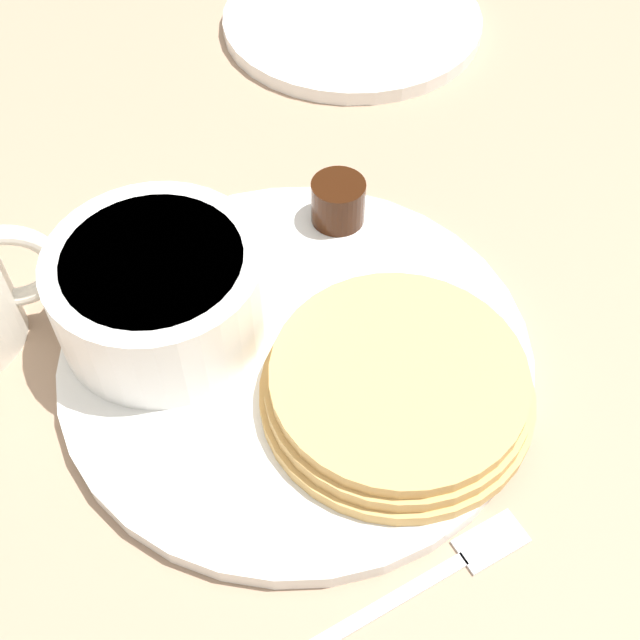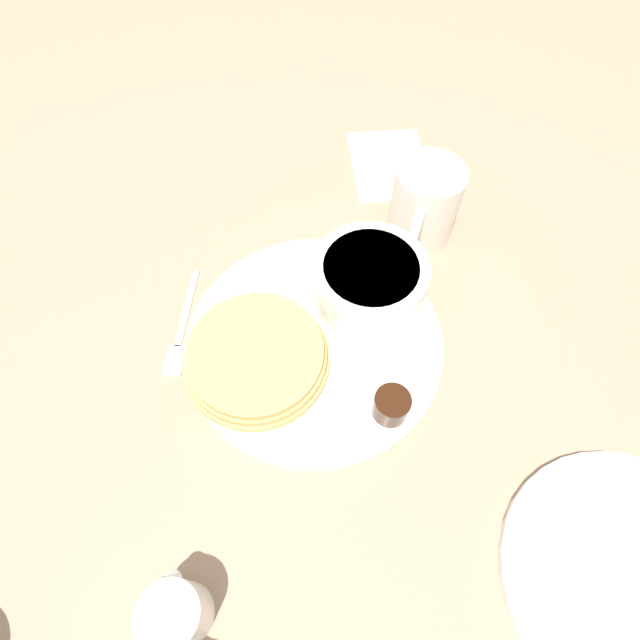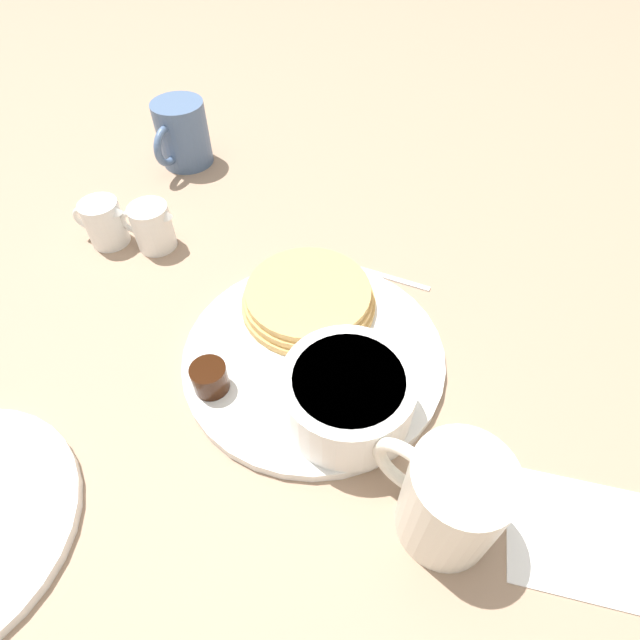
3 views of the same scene
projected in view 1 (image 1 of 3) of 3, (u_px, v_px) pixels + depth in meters
ground_plane at (297, 360)px, 0.48m from camera, size 4.00×4.00×0.00m
plate at (296, 354)px, 0.47m from camera, size 0.28×0.28×0.01m
pancake_stack at (398, 385)px, 0.44m from camera, size 0.15×0.15×0.03m
bowl at (159, 290)px, 0.46m from camera, size 0.12×0.12×0.06m
syrup_cup at (338, 202)px, 0.52m from camera, size 0.04×0.04×0.03m
butter_ramekin at (130, 276)px, 0.48m from camera, size 0.04×0.04×0.04m
fork at (434, 576)px, 0.40m from camera, size 0.13×0.04×0.00m
far_plate at (352, 20)px, 0.69m from camera, size 0.22×0.22×0.01m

